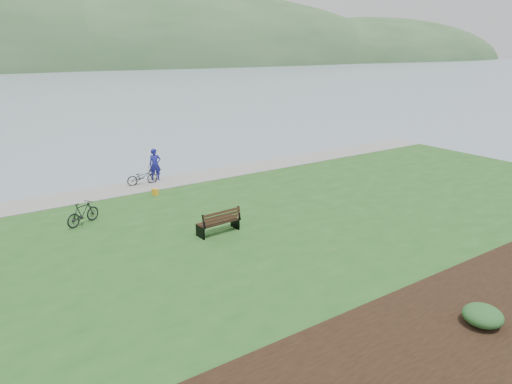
# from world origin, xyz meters

# --- Properties ---
(ground) EXTENTS (600.00, 600.00, 0.00)m
(ground) POSITION_xyz_m (0.00, 0.00, 0.00)
(ground) COLOR gray
(ground) RESTS_ON ground
(lawn) EXTENTS (34.00, 20.00, 0.40)m
(lawn) POSITION_xyz_m (0.00, -2.00, 0.20)
(lawn) COLOR #214F1B
(lawn) RESTS_ON ground
(shoreline_path) EXTENTS (34.00, 2.20, 0.03)m
(shoreline_path) POSITION_xyz_m (0.00, 6.90, 0.42)
(shoreline_path) COLOR gray
(shoreline_path) RESTS_ON lawn
(far_hillside) EXTENTS (580.00, 80.00, 38.00)m
(far_hillside) POSITION_xyz_m (20.00, 170.00, 0.00)
(far_hillside) COLOR #315730
(far_hillside) RESTS_ON ground
(park_bench) EXTENTS (1.70, 0.78, 1.03)m
(park_bench) POSITION_xyz_m (-3.99, -0.84, 0.91)
(park_bench) COLOR black
(park_bench) RESTS_ON lawn
(person) EXTENTS (0.85, 0.67, 2.07)m
(person) POSITION_xyz_m (-3.22, 7.50, 1.44)
(person) COLOR navy
(person) RESTS_ON lawn
(bicycle_a) EXTENTS (0.65, 1.64, 0.84)m
(bicycle_a) POSITION_xyz_m (-4.08, 7.20, 0.82)
(bicycle_a) COLOR black
(bicycle_a) RESTS_ON lawn
(bicycle_b) EXTENTS (1.13, 1.62, 0.95)m
(bicycle_b) POSITION_xyz_m (-8.10, 3.10, 0.88)
(bicycle_b) COLOR black
(bicycle_b) RESTS_ON lawn
(pannier) EXTENTS (0.28, 0.35, 0.32)m
(pannier) POSITION_xyz_m (-4.22, 5.13, 0.56)
(pannier) COLOR gold
(pannier) RESTS_ON lawn
(shrub_0) EXTENTS (1.01, 1.01, 0.50)m
(shrub_0) POSITION_xyz_m (-1.38, -9.97, 0.69)
(shrub_0) COLOR #1E4C21
(shrub_0) RESTS_ON garden_bed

